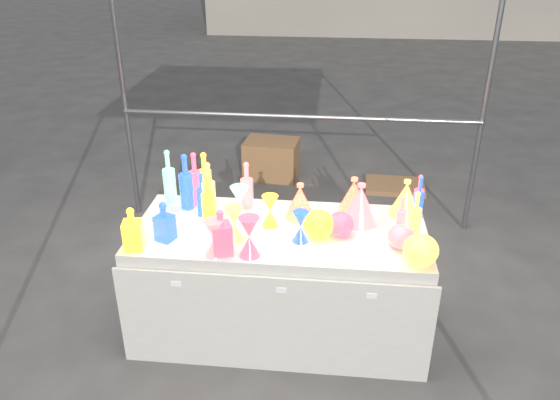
# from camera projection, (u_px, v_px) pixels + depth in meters

# --- Properties ---
(ground) EXTENTS (80.00, 80.00, 0.00)m
(ground) POSITION_uv_depth(u_px,v_px,m) (280.00, 325.00, 3.69)
(ground) COLOR #63605B
(ground) RESTS_ON ground
(display_table) EXTENTS (1.84, 0.83, 0.75)m
(display_table) POSITION_uv_depth(u_px,v_px,m) (280.00, 280.00, 3.52)
(display_table) COLOR silver
(display_table) RESTS_ON ground
(cardboard_box_closed) EXTENTS (0.59, 0.46, 0.40)m
(cardboard_box_closed) POSITION_uv_depth(u_px,v_px,m) (272.00, 159.00, 5.84)
(cardboard_box_closed) COLOR #9B6F46
(cardboard_box_closed) RESTS_ON ground
(cardboard_box_flat) EXTENTS (0.62, 0.45, 0.05)m
(cardboard_box_flat) POSITION_uv_depth(u_px,v_px,m) (395.00, 186.00, 5.63)
(cardboard_box_flat) COLOR #9B6F46
(cardboard_box_flat) RESTS_ON ground
(bottle_0) EXTENTS (0.11, 0.11, 0.35)m
(bottle_0) POSITION_uv_depth(u_px,v_px,m) (205.00, 177.00, 3.64)
(bottle_0) COLOR red
(bottle_0) RESTS_ON display_table
(bottle_1) EXTENTS (0.09, 0.09, 0.38)m
(bottle_1) POSITION_uv_depth(u_px,v_px,m) (186.00, 181.00, 3.53)
(bottle_1) COLOR #167B47
(bottle_1) RESTS_ON display_table
(bottle_2) EXTENTS (0.09, 0.09, 0.37)m
(bottle_2) POSITION_uv_depth(u_px,v_px,m) (195.00, 179.00, 3.58)
(bottle_2) COLOR orange
(bottle_2) RESTS_ON display_table
(bottle_3) EXTENTS (0.10, 0.10, 0.32)m
(bottle_3) POSITION_uv_depth(u_px,v_px,m) (247.00, 185.00, 3.55)
(bottle_3) COLOR #2C22CA
(bottle_3) RESTS_ON display_table
(bottle_4) EXTENTS (0.10, 0.10, 0.37)m
(bottle_4) POSITION_uv_depth(u_px,v_px,m) (209.00, 189.00, 3.44)
(bottle_4) COLOR #116F66
(bottle_4) RESTS_ON display_table
(bottle_5) EXTENTS (0.11, 0.11, 0.38)m
(bottle_5) POSITION_uv_depth(u_px,v_px,m) (169.00, 177.00, 3.60)
(bottle_5) COLOR #C32780
(bottle_5) RESTS_ON display_table
(bottle_6) EXTENTS (0.09, 0.09, 0.32)m
(bottle_6) POSITION_uv_depth(u_px,v_px,m) (208.00, 200.00, 3.36)
(bottle_6) COLOR red
(bottle_6) RESTS_ON display_table
(bottle_7) EXTENTS (0.09, 0.09, 0.30)m
(bottle_7) POSITION_uv_depth(u_px,v_px,m) (202.00, 194.00, 3.46)
(bottle_7) COLOR #167B47
(bottle_7) RESTS_ON display_table
(decanter_0) EXTENTS (0.12, 0.12, 0.26)m
(decanter_0) POSITION_uv_depth(u_px,v_px,m) (132.00, 228.00, 3.10)
(decanter_0) COLOR red
(decanter_0) RESTS_ON display_table
(decanter_1) EXTENTS (0.15, 0.15, 0.28)m
(decanter_1) POSITION_uv_depth(u_px,v_px,m) (221.00, 232.00, 3.05)
(decanter_1) COLOR orange
(decanter_1) RESTS_ON display_table
(decanter_2) EXTENTS (0.13, 0.13, 0.25)m
(decanter_2) POSITION_uv_depth(u_px,v_px,m) (164.00, 221.00, 3.19)
(decanter_2) COLOR #167B47
(decanter_2) RESTS_ON display_table
(hourglass_0) EXTENTS (0.15, 0.15, 0.24)m
(hourglass_0) POSITION_uv_depth(u_px,v_px,m) (249.00, 237.00, 3.04)
(hourglass_0) COLOR orange
(hourglass_0) RESTS_ON display_table
(hourglass_1) EXTENTS (0.13, 0.13, 0.22)m
(hourglass_1) POSITION_uv_depth(u_px,v_px,m) (214.00, 238.00, 3.04)
(hourglass_1) COLOR #2C22CA
(hourglass_1) RESTS_ON display_table
(hourglass_2) EXTENTS (0.12, 0.12, 0.21)m
(hourglass_2) POSITION_uv_depth(u_px,v_px,m) (234.00, 224.00, 3.19)
(hourglass_2) COLOR #116F66
(hourglass_2) RESTS_ON display_table
(hourglass_3) EXTENTS (0.13, 0.13, 0.23)m
(hourglass_3) POSITION_uv_depth(u_px,v_px,m) (240.00, 204.00, 3.41)
(hourglass_3) COLOR #C32780
(hourglass_3) RESTS_ON display_table
(hourglass_4) EXTENTS (0.12, 0.12, 0.21)m
(hourglass_4) POSITION_uv_depth(u_px,v_px,m) (270.00, 211.00, 3.35)
(hourglass_4) COLOR red
(hourglass_4) RESTS_ON display_table
(hourglass_5) EXTENTS (0.11, 0.11, 0.20)m
(hourglass_5) POSITION_uv_depth(u_px,v_px,m) (301.00, 226.00, 3.19)
(hourglass_5) COLOR #167B47
(hourglass_5) RESTS_ON display_table
(globe_0) EXTENTS (0.21, 0.21, 0.15)m
(globe_0) POSITION_uv_depth(u_px,v_px,m) (318.00, 225.00, 3.25)
(globe_0) COLOR red
(globe_0) RESTS_ON display_table
(globe_1) EXTENTS (0.24, 0.24, 0.16)m
(globe_1) POSITION_uv_depth(u_px,v_px,m) (421.00, 251.00, 2.98)
(globe_1) COLOR #116F66
(globe_1) RESTS_ON display_table
(globe_2) EXTENTS (0.20, 0.20, 0.13)m
(globe_2) POSITION_uv_depth(u_px,v_px,m) (341.00, 225.00, 3.27)
(globe_2) COLOR orange
(globe_2) RESTS_ON display_table
(globe_3) EXTENTS (0.19, 0.19, 0.12)m
(globe_3) POSITION_uv_depth(u_px,v_px,m) (401.00, 238.00, 3.14)
(globe_3) COLOR #2C22CA
(globe_3) RESTS_ON display_table
(lampshade_0) EXTENTS (0.23, 0.23, 0.23)m
(lampshade_0) POSITION_uv_depth(u_px,v_px,m) (300.00, 201.00, 3.45)
(lampshade_0) COLOR yellow
(lampshade_0) RESTS_ON display_table
(lampshade_1) EXTENTS (0.24, 0.24, 0.24)m
(lampshade_1) POSITION_uv_depth(u_px,v_px,m) (354.00, 195.00, 3.51)
(lampshade_1) COLOR yellow
(lampshade_1) RESTS_ON display_table
(lampshade_2) EXTENTS (0.30, 0.30, 0.27)m
(lampshade_2) POSITION_uv_depth(u_px,v_px,m) (360.00, 203.00, 3.38)
(lampshade_2) COLOR #2C22CA
(lampshade_2) RESTS_ON display_table
(lampshade_3) EXTENTS (0.22, 0.22, 0.24)m
(lampshade_3) POSITION_uv_depth(u_px,v_px,m) (406.00, 197.00, 3.48)
(lampshade_3) COLOR #116F66
(lampshade_3) RESTS_ON display_table
(bottle_8) EXTENTS (0.08, 0.08, 0.28)m
(bottle_8) POSITION_uv_depth(u_px,v_px,m) (419.00, 197.00, 3.44)
(bottle_8) COLOR #167B47
(bottle_8) RESTS_ON display_table
(bottle_9) EXTENTS (0.07, 0.07, 0.28)m
(bottle_9) POSITION_uv_depth(u_px,v_px,m) (419.00, 195.00, 3.46)
(bottle_9) COLOR orange
(bottle_9) RESTS_ON display_table
(bottle_10) EXTENTS (0.07, 0.07, 0.26)m
(bottle_10) POSITION_uv_depth(u_px,v_px,m) (401.00, 216.00, 3.24)
(bottle_10) COLOR #2C22CA
(bottle_10) RESTS_ON display_table
(bottle_11) EXTENTS (0.07, 0.07, 0.31)m
(bottle_11) POSITION_uv_depth(u_px,v_px,m) (416.00, 215.00, 3.19)
(bottle_11) COLOR #116F66
(bottle_11) RESTS_ON display_table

